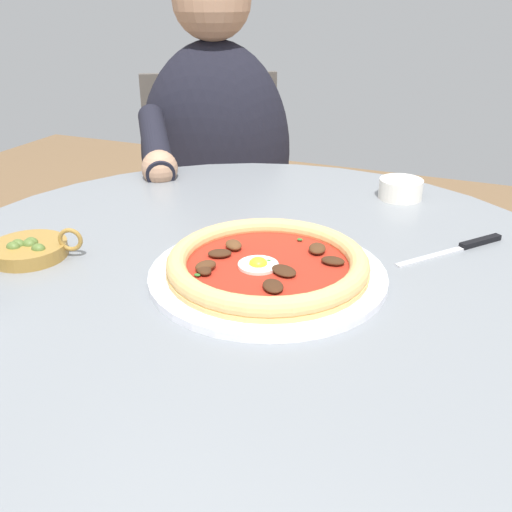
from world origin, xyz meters
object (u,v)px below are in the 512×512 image
object	(u,v)px
pizza_on_plate	(268,266)
olive_pan	(29,249)
steak_knife	(465,246)
cafe_chair_diner	(215,204)
ramekin_capers	(401,188)
diner_person	(218,230)
dining_table	(250,354)

from	to	relation	value
pizza_on_plate	olive_pan	world-z (taller)	olive_pan
steak_knife	cafe_chair_diner	xyz separation A→B (m)	(-0.69, 0.57, -0.22)
steak_knife	olive_pan	world-z (taller)	olive_pan
olive_pan	cafe_chair_diner	size ratio (longest dim) A/B	0.14
pizza_on_plate	ramekin_capers	world-z (taller)	pizza_on_plate
pizza_on_plate	diner_person	size ratio (longest dim) A/B	0.26
steak_knife	olive_pan	distance (m)	0.61
steak_knife	diner_person	size ratio (longest dim) A/B	0.14
dining_table	diner_person	xyz separation A→B (m)	(-0.35, 0.60, -0.09)
steak_knife	pizza_on_plate	bearing A→B (deg)	-139.37
steak_knife	cafe_chair_diner	bearing A→B (deg)	140.35
diner_person	steak_knife	bearing A→B (deg)	-35.76
olive_pan	diner_person	xyz separation A→B (m)	(-0.07, 0.71, -0.26)
dining_table	ramekin_capers	bearing A→B (deg)	66.51
pizza_on_plate	olive_pan	xyz separation A→B (m)	(-0.33, -0.07, -0.01)
olive_pan	cafe_chair_diner	distance (m)	0.87
ramekin_capers	olive_pan	xyz separation A→B (m)	(-0.43, -0.44, -0.01)
olive_pan	pizza_on_plate	bearing A→B (deg)	11.68
dining_table	olive_pan	size ratio (longest dim) A/B	7.46
diner_person	cafe_chair_diner	bearing A→B (deg)	119.40
diner_person	cafe_chair_diner	world-z (taller)	diner_person
pizza_on_plate	ramekin_capers	distance (m)	0.39
olive_pan	cafe_chair_diner	world-z (taller)	cafe_chair_diner
olive_pan	diner_person	size ratio (longest dim) A/B	0.11
pizza_on_plate	steak_knife	world-z (taller)	pizza_on_plate
steak_knife	ramekin_capers	bearing A→B (deg)	124.73
pizza_on_plate	dining_table	bearing A→B (deg)	136.33
olive_pan	dining_table	bearing A→B (deg)	20.83
diner_person	dining_table	bearing A→B (deg)	-59.80
cafe_chair_diner	ramekin_capers	bearing A→B (deg)	-34.75
dining_table	pizza_on_plate	world-z (taller)	pizza_on_plate
ramekin_capers	diner_person	bearing A→B (deg)	151.71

